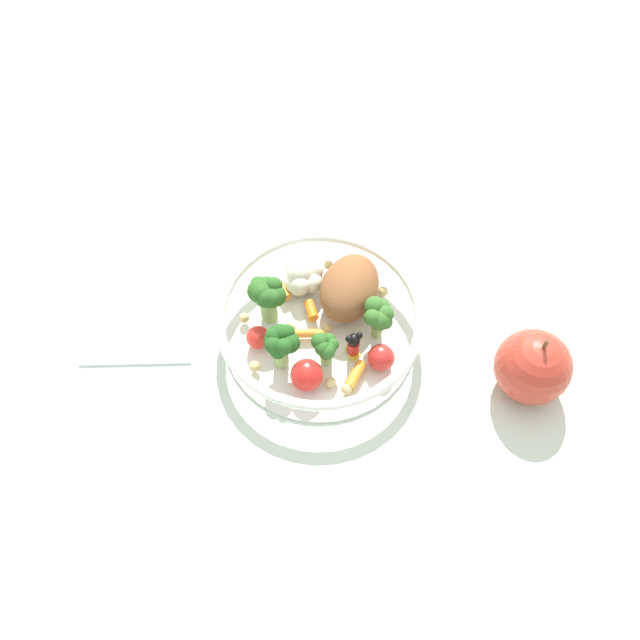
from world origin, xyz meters
The scene contains 4 objects.
ground_plane centered at (0.00, 0.00, 0.00)m, with size 2.40×2.40×0.00m, color silver.
food_container centered at (-0.01, 0.01, 0.03)m, with size 0.22×0.22×0.07m.
loose_apple centered at (0.05, 0.22, 0.04)m, with size 0.08×0.08×0.09m.
folded_napkin centered at (-0.02, -0.19, 0.00)m, with size 0.13×0.12×0.01m, color white.
Camera 1 is at (0.37, 0.03, 0.61)m, focal length 36.86 mm.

